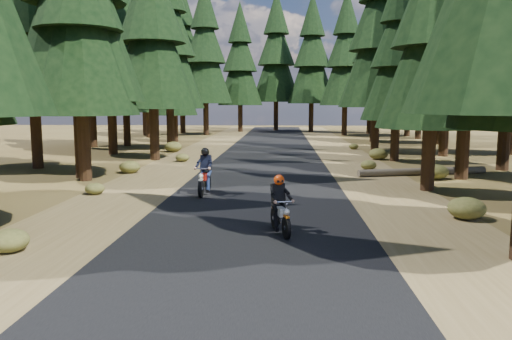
{
  "coord_description": "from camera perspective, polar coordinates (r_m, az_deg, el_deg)",
  "views": [
    {
      "loc": [
        0.81,
        -13.66,
        3.1
      ],
      "look_at": [
        0.0,
        1.5,
        1.1
      ],
      "focal_mm": 35.0,
      "sensor_mm": 36.0,
      "label": 1
    }
  ],
  "objects": [
    {
      "name": "ground",
      "position": [
        14.03,
        -0.33,
        -5.26
      ],
      "size": [
        120.0,
        120.0,
        0.0
      ],
      "primitive_type": "plane",
      "color": "#463519",
      "rests_on": "ground"
    },
    {
      "name": "road",
      "position": [
        18.93,
        0.57,
        -1.9
      ],
      "size": [
        6.0,
        100.0,
        0.01
      ],
      "primitive_type": "cube",
      "color": "black",
      "rests_on": "ground"
    },
    {
      "name": "shoulder_l",
      "position": [
        19.67,
        -12.95,
        -1.74
      ],
      "size": [
        3.2,
        100.0,
        0.01
      ],
      "primitive_type": "cube",
      "color": "brown",
      "rests_on": "ground"
    },
    {
      "name": "shoulder_r",
      "position": [
        19.29,
        14.36,
        -1.97
      ],
      "size": [
        3.2,
        100.0,
        0.01
      ],
      "primitive_type": "cube",
      "color": "brown",
      "rests_on": "ground"
    },
    {
      "name": "pine_forest",
      "position": [
        35.04,
        1.74,
        15.37
      ],
      "size": [
        34.59,
        55.08,
        16.32
      ],
      "color": "black",
      "rests_on": "ground"
    },
    {
      "name": "log_near",
      "position": [
        23.19,
        18.53,
        -0.16
      ],
      "size": [
        5.95,
        1.86,
        0.32
      ],
      "primitive_type": "cylinder",
      "rotation": [
        0.0,
        1.57,
        0.26
      ],
      "color": "#4C4233",
      "rests_on": "ground"
    },
    {
      "name": "understory_shrubs",
      "position": [
        21.37,
        4.72,
        -0.08
      ],
      "size": [
        14.64,
        30.16,
        0.68
      ],
      "color": "#474C1E",
      "rests_on": "ground"
    },
    {
      "name": "rider_lead",
      "position": [
        12.05,
        2.8,
        -5.09
      ],
      "size": [
        0.89,
        1.65,
        1.41
      ],
      "rotation": [
        0.0,
        0.0,
        3.42
      ],
      "color": "beige",
      "rests_on": "road"
    },
    {
      "name": "rider_follow",
      "position": [
        17.25,
        -5.9,
        -1.07
      ],
      "size": [
        0.63,
        1.83,
        1.61
      ],
      "rotation": [
        0.0,
        0.0,
        3.09
      ],
      "color": "#98140A",
      "rests_on": "road"
    }
  ]
}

